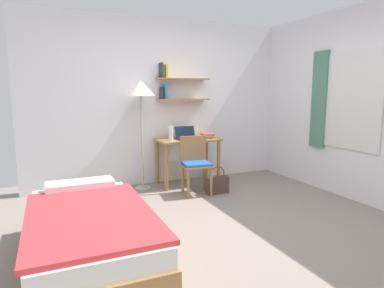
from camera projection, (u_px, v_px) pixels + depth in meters
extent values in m
plane|color=gray|center=(227.00, 224.00, 3.72)|extent=(5.28, 5.28, 0.00)
cube|color=white|center=(166.00, 102.00, 5.35)|extent=(4.40, 0.05, 2.60)
cube|color=#9E703D|center=(183.00, 99.00, 5.31)|extent=(0.85, 0.22, 0.02)
cube|color=#333338|center=(161.00, 93.00, 5.19)|extent=(0.04, 0.13, 0.18)
cube|color=#3384C6|center=(165.00, 91.00, 5.18)|extent=(0.04, 0.18, 0.24)
cube|color=#9E703D|center=(183.00, 79.00, 5.26)|extent=(0.85, 0.22, 0.02)
cube|color=#333338|center=(161.00, 70.00, 5.12)|extent=(0.02, 0.16, 0.23)
cube|color=#4CA856|center=(163.00, 72.00, 5.16)|extent=(0.03, 0.12, 0.17)
cube|color=gold|center=(165.00, 71.00, 5.16)|extent=(0.03, 0.15, 0.21)
cube|color=white|center=(364.00, 105.00, 4.32)|extent=(0.05, 4.40, 2.60)
cube|color=silver|center=(352.00, 101.00, 4.44)|extent=(0.02, 0.92, 1.32)
cube|color=white|center=(353.00, 101.00, 4.44)|extent=(0.01, 0.86, 1.26)
cube|color=#4C7F66|center=(319.00, 100.00, 4.95)|extent=(0.03, 0.28, 1.42)
cube|color=#9E703D|center=(90.00, 246.00, 2.88)|extent=(0.97, 1.86, 0.28)
cube|color=silver|center=(89.00, 222.00, 2.85)|extent=(0.93, 1.80, 0.16)
cube|color=#DB383D|center=(90.00, 215.00, 2.73)|extent=(0.99, 1.52, 0.04)
cube|color=white|center=(80.00, 186.00, 3.48)|extent=(0.68, 0.28, 0.10)
cube|color=#9E703D|center=(188.00, 140.00, 5.24)|extent=(0.97, 0.54, 0.03)
cylinder|color=#9E703D|center=(166.00, 168.00, 4.92)|extent=(0.06, 0.06, 0.70)
cylinder|color=#9E703D|center=(218.00, 163.00, 5.27)|extent=(0.06, 0.06, 0.70)
cylinder|color=#9E703D|center=(157.00, 162.00, 5.33)|extent=(0.06, 0.06, 0.70)
cylinder|color=#9E703D|center=(206.00, 158.00, 5.67)|extent=(0.06, 0.06, 0.70)
cube|color=#9E703D|center=(197.00, 166.00, 4.75)|extent=(0.45, 0.42, 0.03)
cube|color=blue|center=(197.00, 164.00, 4.75)|extent=(0.41, 0.39, 0.04)
cube|color=#9E703D|center=(193.00, 148.00, 4.88)|extent=(0.39, 0.08, 0.36)
cylinder|color=#9E703D|center=(188.00, 184.00, 4.59)|extent=(0.04, 0.04, 0.41)
cylinder|color=#9E703D|center=(211.00, 182.00, 4.69)|extent=(0.04, 0.04, 0.41)
cylinder|color=#9E703D|center=(182.00, 179.00, 4.88)|extent=(0.04, 0.04, 0.41)
cylinder|color=#9E703D|center=(204.00, 177.00, 4.98)|extent=(0.04, 0.04, 0.41)
cylinder|color=#B2A893|center=(143.00, 188.00, 5.07)|extent=(0.24, 0.24, 0.02)
cylinder|color=#B2A893|center=(142.00, 142.00, 4.96)|extent=(0.03, 0.03, 1.39)
cone|color=silver|center=(141.00, 88.00, 4.84)|extent=(0.42, 0.42, 0.22)
cube|color=black|center=(186.00, 139.00, 5.20)|extent=(0.34, 0.21, 0.01)
cube|color=black|center=(185.00, 132.00, 5.24)|extent=(0.33, 0.08, 0.19)
cube|color=black|center=(185.00, 132.00, 5.24)|extent=(0.30, 0.06, 0.15)
cylinder|color=silver|center=(171.00, 133.00, 5.03)|extent=(0.07, 0.07, 0.22)
cube|color=#4CA856|center=(207.00, 137.00, 5.31)|extent=(0.17, 0.21, 0.03)
cube|color=silver|center=(208.00, 136.00, 5.31)|extent=(0.18, 0.20, 0.02)
cube|color=#D13D38|center=(207.00, 134.00, 5.31)|extent=(0.20, 0.25, 0.02)
cube|color=#4C382D|center=(217.00, 185.00, 4.83)|extent=(0.33, 0.11, 0.24)
torus|color=#4C382D|center=(217.00, 174.00, 4.80)|extent=(0.23, 0.02, 0.23)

